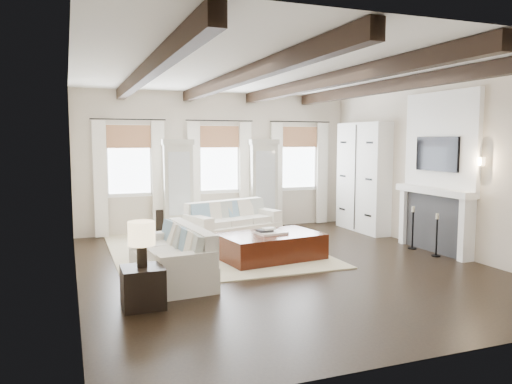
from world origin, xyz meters
name	(u,v)px	position (x,y,z in m)	size (l,w,h in m)	color
ground	(283,266)	(0.00, 0.00, 0.00)	(7.50, 7.50, 0.00)	black
room_shell	(301,152)	(0.75, 0.90, 1.89)	(6.54, 7.54, 3.22)	beige
area_rug	(212,249)	(-0.77, 1.63, 0.01)	(3.71, 4.44, 0.02)	beige
sofa_back	(232,225)	(-0.14, 2.31, 0.34)	(2.11, 1.39, 0.83)	silver
sofa_left	(175,258)	(-1.86, -0.18, 0.33)	(1.02, 1.96, 0.81)	silver
ottoman	(271,246)	(0.00, 0.54, 0.23)	(1.74, 1.09, 0.46)	black
tray	(271,233)	(0.00, 0.52, 0.48)	(0.50, 0.38, 0.04)	white
book_lower	(265,231)	(-0.10, 0.56, 0.52)	(0.26, 0.20, 0.04)	#262628
book_upper	(268,229)	(-0.05, 0.53, 0.55)	(0.22, 0.17, 0.03)	beige
side_table_front	(143,287)	(-2.48, -1.24, 0.26)	(0.52, 0.52, 0.52)	black
lamp_front	(142,236)	(-2.48, -1.24, 0.91)	(0.34, 0.34, 0.58)	black
side_table_back	(163,221)	(-1.33, 3.75, 0.28)	(0.37, 0.37, 0.56)	black
lamp_back	(162,191)	(-1.33, 3.75, 0.95)	(0.33, 0.33, 0.57)	black
candlestick_near	(437,239)	(2.90, -0.33, 0.33)	(0.16, 0.16, 0.79)	black
candlestick_far	(413,231)	(2.90, 0.34, 0.34)	(0.17, 0.17, 0.83)	black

